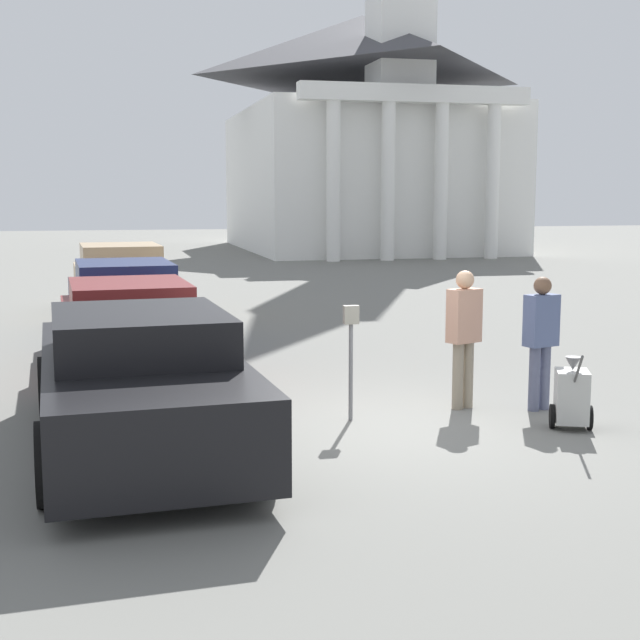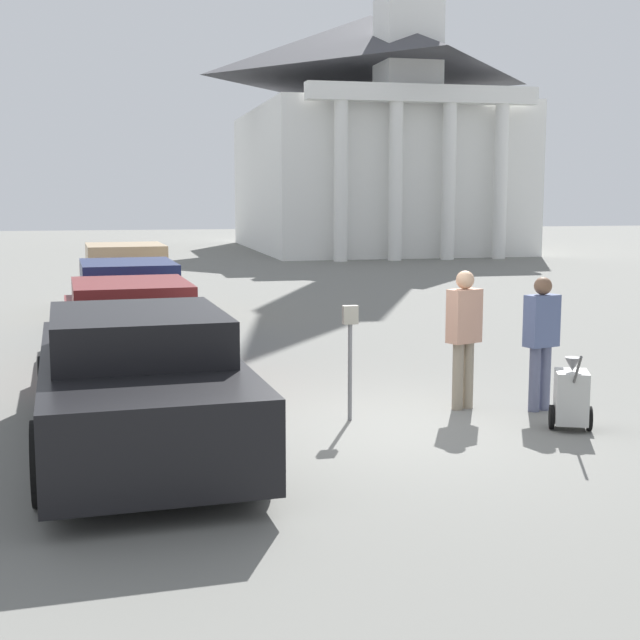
{
  "view_description": "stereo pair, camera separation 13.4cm",
  "coord_description": "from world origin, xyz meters",
  "px_view_note": "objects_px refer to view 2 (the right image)",
  "views": [
    {
      "loc": [
        -2.99,
        -9.55,
        2.68
      ],
      "look_at": [
        -0.37,
        1.32,
        1.1
      ],
      "focal_mm": 50.0,
      "sensor_mm": 36.0,
      "label": 1
    },
    {
      "loc": [
        -2.86,
        -9.58,
        2.68
      ],
      "look_at": [
        -0.37,
        1.32,
        1.1
      ],
      "focal_mm": 50.0,
      "sensor_mm": 36.0,
      "label": 2
    }
  ],
  "objects_px": {
    "parked_car_black": "(138,382)",
    "parked_car_tan": "(126,283)",
    "parked_car_navy": "(128,305)",
    "parking_meter": "(350,341)",
    "church": "(372,128)",
    "parked_car_maroon": "(131,331)",
    "equipment_cart": "(571,397)",
    "person_supervisor": "(541,335)",
    "person_worker": "(464,331)"
  },
  "relations": [
    {
      "from": "parked_car_black",
      "to": "parked_car_maroon",
      "type": "height_order",
      "value": "parked_car_black"
    },
    {
      "from": "parked_car_black",
      "to": "person_worker",
      "type": "xyz_separation_m",
      "value": [
        4.02,
        0.87,
        0.28
      ]
    },
    {
      "from": "parked_car_black",
      "to": "person_supervisor",
      "type": "xyz_separation_m",
      "value": [
        4.92,
        0.57,
        0.24
      ]
    },
    {
      "from": "parked_car_tan",
      "to": "person_worker",
      "type": "bearing_deg",
      "value": -70.99
    },
    {
      "from": "parking_meter",
      "to": "person_supervisor",
      "type": "relative_size",
      "value": 0.83
    },
    {
      "from": "equipment_cart",
      "to": "parked_car_tan",
      "type": "bearing_deg",
      "value": 136.37
    },
    {
      "from": "parked_car_navy",
      "to": "person_supervisor",
      "type": "bearing_deg",
      "value": -55.76
    },
    {
      "from": "parked_car_tan",
      "to": "person_worker",
      "type": "relative_size",
      "value": 2.87
    },
    {
      "from": "parked_car_tan",
      "to": "equipment_cart",
      "type": "bearing_deg",
      "value": -69.57
    },
    {
      "from": "parking_meter",
      "to": "person_supervisor",
      "type": "height_order",
      "value": "person_supervisor"
    },
    {
      "from": "parked_car_maroon",
      "to": "parking_meter",
      "type": "relative_size",
      "value": 3.68
    },
    {
      "from": "person_supervisor",
      "to": "church",
      "type": "distance_m",
      "value": 33.5
    },
    {
      "from": "parked_car_navy",
      "to": "church",
      "type": "xyz_separation_m",
      "value": [
        12.09,
        25.96,
        5.19
      ]
    },
    {
      "from": "parked_car_navy",
      "to": "parked_car_maroon",
      "type": "bearing_deg",
      "value": -93.37
    },
    {
      "from": "parked_car_tan",
      "to": "person_worker",
      "type": "distance_m",
      "value": 10.57
    },
    {
      "from": "person_worker",
      "to": "church",
      "type": "height_order",
      "value": "church"
    },
    {
      "from": "parking_meter",
      "to": "church",
      "type": "distance_m",
      "value": 34.05
    },
    {
      "from": "parked_car_navy",
      "to": "church",
      "type": "bearing_deg",
      "value": 61.66
    },
    {
      "from": "parked_car_maroon",
      "to": "person_worker",
      "type": "bearing_deg",
      "value": -39.76
    },
    {
      "from": "parked_car_maroon",
      "to": "equipment_cart",
      "type": "bearing_deg",
      "value": -44.2
    },
    {
      "from": "person_supervisor",
      "to": "person_worker",
      "type": "bearing_deg",
      "value": -34.93
    },
    {
      "from": "parking_meter",
      "to": "church",
      "type": "relative_size",
      "value": 0.06
    },
    {
      "from": "parked_car_tan",
      "to": "parked_car_maroon",
      "type": "bearing_deg",
      "value": -93.37
    },
    {
      "from": "person_worker",
      "to": "equipment_cart",
      "type": "bearing_deg",
      "value": 102.78
    },
    {
      "from": "person_supervisor",
      "to": "equipment_cart",
      "type": "distance_m",
      "value": 1.09
    },
    {
      "from": "equipment_cart",
      "to": "church",
      "type": "xyz_separation_m",
      "value": [
        7.24,
        33.28,
        5.51
      ]
    },
    {
      "from": "equipment_cart",
      "to": "church",
      "type": "bearing_deg",
      "value": 100.29
    },
    {
      "from": "parked_car_tan",
      "to": "person_worker",
      "type": "xyz_separation_m",
      "value": [
        4.02,
        -9.77,
        0.25
      ]
    },
    {
      "from": "parking_meter",
      "to": "parked_car_navy",
      "type": "bearing_deg",
      "value": 111.44
    },
    {
      "from": "parked_car_black",
      "to": "parked_car_tan",
      "type": "relative_size",
      "value": 1.05
    },
    {
      "from": "parked_car_maroon",
      "to": "equipment_cart",
      "type": "xyz_separation_m",
      "value": [
        4.85,
        -4.19,
        -0.3
      ]
    },
    {
      "from": "parked_car_tan",
      "to": "equipment_cart",
      "type": "distance_m",
      "value": 12.02
    },
    {
      "from": "parked_car_maroon",
      "to": "parked_car_navy",
      "type": "height_order",
      "value": "parked_car_navy"
    },
    {
      "from": "parked_car_black",
      "to": "equipment_cart",
      "type": "bearing_deg",
      "value": -7.55
    },
    {
      "from": "parked_car_maroon",
      "to": "parked_car_tan",
      "type": "height_order",
      "value": "parked_car_tan"
    },
    {
      "from": "equipment_cart",
      "to": "church",
      "type": "distance_m",
      "value": 34.5
    },
    {
      "from": "person_worker",
      "to": "equipment_cart",
      "type": "distance_m",
      "value": 1.6
    },
    {
      "from": "parking_meter",
      "to": "person_supervisor",
      "type": "xyz_separation_m",
      "value": [
        2.43,
        -0.05,
        -0.01
      ]
    },
    {
      "from": "parked_car_navy",
      "to": "parked_car_tan",
      "type": "distance_m",
      "value": 3.68
    },
    {
      "from": "parked_car_black",
      "to": "person_supervisor",
      "type": "distance_m",
      "value": 4.96
    },
    {
      "from": "person_supervisor",
      "to": "church",
      "type": "relative_size",
      "value": 0.07
    },
    {
      "from": "parked_car_black",
      "to": "parked_car_navy",
      "type": "bearing_deg",
      "value": 86.63
    },
    {
      "from": "parked_car_tan",
      "to": "parking_meter",
      "type": "relative_size",
      "value": 3.62
    },
    {
      "from": "parked_car_tan",
      "to": "parked_car_navy",
      "type": "bearing_deg",
      "value": -93.37
    },
    {
      "from": "parked_car_navy",
      "to": "parking_meter",
      "type": "distance_m",
      "value": 6.81
    },
    {
      "from": "parked_car_tan",
      "to": "church",
      "type": "bearing_deg",
      "value": 58.14
    },
    {
      "from": "parked_car_black",
      "to": "parked_car_tan",
      "type": "height_order",
      "value": "parked_car_tan"
    },
    {
      "from": "parking_meter",
      "to": "person_supervisor",
      "type": "distance_m",
      "value": 2.43
    },
    {
      "from": "parked_car_black",
      "to": "parking_meter",
      "type": "distance_m",
      "value": 2.58
    },
    {
      "from": "parking_meter",
      "to": "church",
      "type": "height_order",
      "value": "church"
    }
  ]
}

